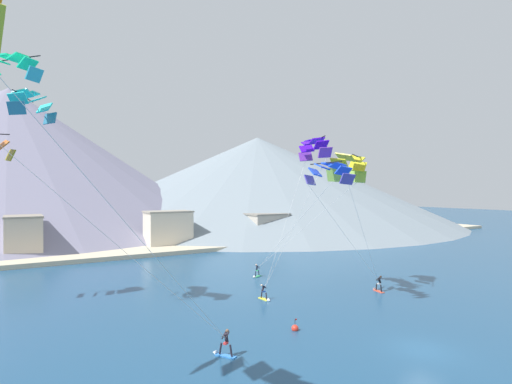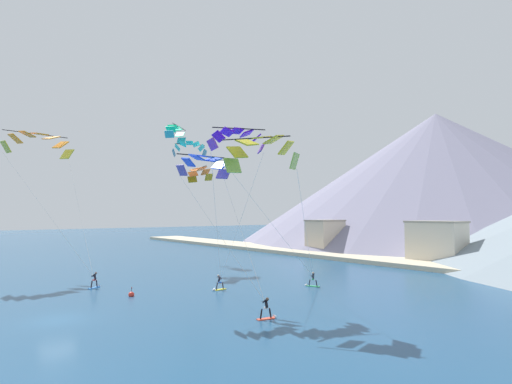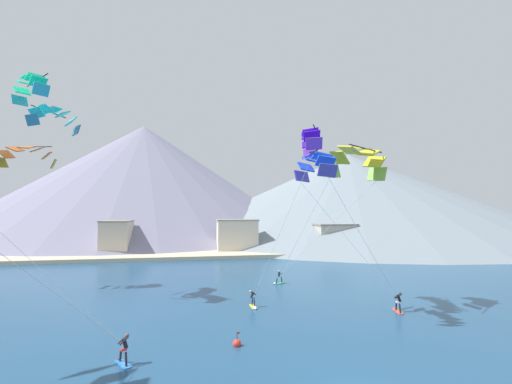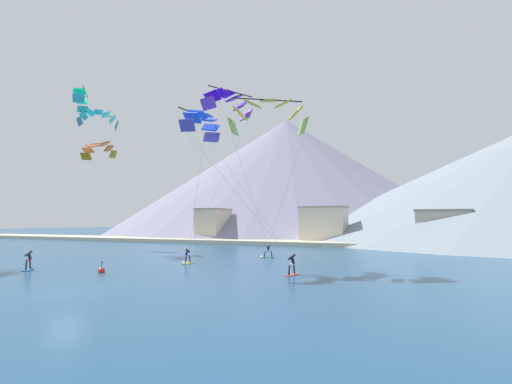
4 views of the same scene
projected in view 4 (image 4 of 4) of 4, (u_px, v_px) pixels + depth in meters
The scene contains 17 objects.
ground_plane at pixel (68, 292), 23.63m from camera, with size 400.00×400.00×0.00m, color navy.
kitesurfer_near_lead at pixel (293, 268), 31.20m from camera, with size 0.71×1.78×1.78m.
kitesurfer_near_trail at pixel (266, 254), 45.89m from camera, with size 1.73×1.17×1.66m.
kitesurfer_mid_center at pixel (186, 259), 39.31m from camera, with size 0.65×1.76×1.64m.
kitesurfer_far_left at pixel (29, 264), 34.32m from camera, with size 1.27×1.68×1.81m.
parafoil_kite_near_lead at pixel (202, 123), 34.37m from camera, with size 8.77×5.52×12.22m.
parafoil_kite_near_trail at pixel (268, 113), 34.71m from camera, with size 8.07×13.77×13.64m.
parafoil_kite_mid_center at pixel (227, 102), 37.16m from camera, with size 6.63×5.77×15.01m.
parafoil_kite_distant_high_outer at pixel (98, 149), 61.07m from camera, with size 6.42×2.23×2.68m.
parafoil_kite_distant_low_drift at pixel (81, 97), 55.00m from camera, with size 5.09×5.38×2.31m.
parafoil_kite_distant_mid_solo at pixel (98, 117), 55.55m from camera, with size 4.06×5.28×2.52m.
race_marker_buoy at pixel (101, 271), 32.70m from camera, with size 0.56×0.56×1.02m.
shoreline_strip at pixel (313, 243), 70.47m from camera, with size 180.00×10.00×0.70m, color beige.
shore_building_harbour_front at pixel (443, 229), 63.41m from camera, with size 8.27×7.16×6.04m.
shore_building_promenade_mid at pixel (213, 225), 83.62m from camera, with size 5.41×7.12×6.87m.
shore_building_quay_west at pixel (324, 225), 74.08m from camera, with size 8.47×5.37×6.96m.
mountain_peak_central_summit at pixel (286, 177), 133.10m from camera, with size 115.47×115.47×38.03m.
Camera 4 is at (20.04, -17.29, 4.20)m, focal length 28.00 mm.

